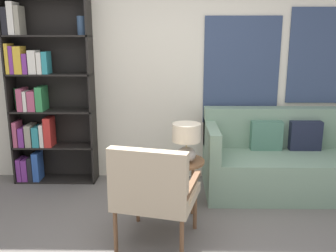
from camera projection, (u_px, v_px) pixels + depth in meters
The scene contains 6 objects.
wall_back at pixel (165, 69), 4.50m from camera, with size 6.40×0.08×2.70m.
bookshelf at pixel (40, 96), 4.41m from camera, with size 0.97×0.30×2.19m.
armchair at pixel (153, 189), 3.06m from camera, with size 0.77×0.77×0.91m.
couch at pixel (287, 162), 4.28m from camera, with size 1.87×0.87×0.92m.
side_table at pixel (180, 166), 3.74m from camera, with size 0.50×0.50×0.54m.
table_lamp at pixel (186, 139), 3.62m from camera, with size 0.28×0.28×0.39m.
Camera 1 is at (0.16, -2.50, 1.75)m, focal length 40.00 mm.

